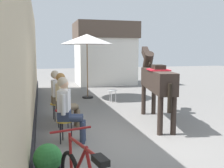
{
  "coord_description": "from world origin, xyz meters",
  "views": [
    {
      "loc": [
        -2.2,
        -5.24,
        1.92
      ],
      "look_at": [
        -0.4,
        1.2,
        1.05
      ],
      "focal_mm": 41.05,
      "sensor_mm": 36.0,
      "label": 1
    }
  ],
  "objects_px": {
    "seated_visitor_middle": "(64,98)",
    "satchel_bag": "(64,110)",
    "seated_visitor_near": "(67,106)",
    "seated_visitor_far": "(58,93)",
    "flower_planter_near": "(48,165)",
    "cafe_parasol": "(87,40)",
    "saddled_horse_center": "(156,79)",
    "spare_stool_white": "(112,92)"
  },
  "relations": [
    {
      "from": "seated_visitor_middle",
      "to": "satchel_bag",
      "type": "relative_size",
      "value": 4.96
    },
    {
      "from": "satchel_bag",
      "to": "seated_visitor_near",
      "type": "bearing_deg",
      "value": 95.95
    },
    {
      "from": "seated_visitor_far",
      "to": "flower_planter_near",
      "type": "distance_m",
      "value": 3.64
    },
    {
      "from": "seated_visitor_near",
      "to": "cafe_parasol",
      "type": "bearing_deg",
      "value": 75.14
    },
    {
      "from": "satchel_bag",
      "to": "flower_planter_near",
      "type": "bearing_deg",
      "value": 91.32
    },
    {
      "from": "satchel_bag",
      "to": "cafe_parasol",
      "type": "bearing_deg",
      "value": -106.35
    },
    {
      "from": "seated_visitor_far",
      "to": "saddled_horse_center",
      "type": "distance_m",
      "value": 2.69
    },
    {
      "from": "seated_visitor_middle",
      "to": "spare_stool_white",
      "type": "xyz_separation_m",
      "value": [
        2.02,
        2.84,
        -0.38
      ]
    },
    {
      "from": "cafe_parasol",
      "to": "saddled_horse_center",
      "type": "bearing_deg",
      "value": -74.07
    },
    {
      "from": "saddled_horse_center",
      "to": "flower_planter_near",
      "type": "xyz_separation_m",
      "value": [
        -2.91,
        -2.71,
        -0.82
      ]
    },
    {
      "from": "satchel_bag",
      "to": "seated_visitor_far",
      "type": "bearing_deg",
      "value": 82.98
    },
    {
      "from": "cafe_parasol",
      "to": "spare_stool_white",
      "type": "distance_m",
      "value": 2.37
    },
    {
      "from": "seated_visitor_near",
      "to": "cafe_parasol",
      "type": "xyz_separation_m",
      "value": [
        1.31,
        4.95,
        1.59
      ]
    },
    {
      "from": "flower_planter_near",
      "to": "saddled_horse_center",
      "type": "bearing_deg",
      "value": 42.98
    },
    {
      "from": "flower_planter_near",
      "to": "satchel_bag",
      "type": "relative_size",
      "value": 2.29
    },
    {
      "from": "spare_stool_white",
      "to": "seated_visitor_far",
      "type": "bearing_deg",
      "value": -136.29
    },
    {
      "from": "cafe_parasol",
      "to": "seated_visitor_near",
      "type": "bearing_deg",
      "value": -104.86
    },
    {
      "from": "seated_visitor_middle",
      "to": "saddled_horse_center",
      "type": "bearing_deg",
      "value": -1.36
    },
    {
      "from": "cafe_parasol",
      "to": "spare_stool_white",
      "type": "bearing_deg",
      "value": -55.88
    },
    {
      "from": "flower_planter_near",
      "to": "seated_visitor_near",
      "type": "bearing_deg",
      "value": 75.45
    },
    {
      "from": "seated_visitor_middle",
      "to": "flower_planter_near",
      "type": "xyz_separation_m",
      "value": [
        -0.49,
        -2.77,
        -0.44
      ]
    },
    {
      "from": "seated_visitor_far",
      "to": "cafe_parasol",
      "type": "xyz_separation_m",
      "value": [
        1.37,
        3.12,
        1.59
      ]
    },
    {
      "from": "seated_visitor_near",
      "to": "satchel_bag",
      "type": "bearing_deg",
      "value": 86.59
    },
    {
      "from": "seated_visitor_middle",
      "to": "seated_visitor_far",
      "type": "xyz_separation_m",
      "value": [
        -0.09,
        0.82,
        0.0
      ]
    },
    {
      "from": "seated_visitor_near",
      "to": "flower_planter_near",
      "type": "distance_m",
      "value": 1.87
    },
    {
      "from": "seated_visitor_middle",
      "to": "satchel_bag",
      "type": "bearing_deg",
      "value": 85.55
    },
    {
      "from": "seated_visitor_near",
      "to": "seated_visitor_far",
      "type": "relative_size",
      "value": 1.0
    },
    {
      "from": "spare_stool_white",
      "to": "satchel_bag",
      "type": "height_order",
      "value": "spare_stool_white"
    },
    {
      "from": "seated_visitor_near",
      "to": "satchel_bag",
      "type": "xyz_separation_m",
      "value": [
        0.15,
        2.54,
        -0.68
      ]
    },
    {
      "from": "seated_visitor_near",
      "to": "saddled_horse_center",
      "type": "bearing_deg",
      "value": 21.28
    },
    {
      "from": "seated_visitor_near",
      "to": "seated_visitor_far",
      "type": "height_order",
      "value": "same"
    },
    {
      "from": "spare_stool_white",
      "to": "saddled_horse_center",
      "type": "bearing_deg",
      "value": -82.19
    },
    {
      "from": "cafe_parasol",
      "to": "seated_visitor_far",
      "type": "bearing_deg",
      "value": -113.72
    },
    {
      "from": "saddled_horse_center",
      "to": "satchel_bag",
      "type": "height_order",
      "value": "saddled_horse_center"
    },
    {
      "from": "saddled_horse_center",
      "to": "flower_planter_near",
      "type": "distance_m",
      "value": 4.06
    },
    {
      "from": "saddled_horse_center",
      "to": "satchel_bag",
      "type": "xyz_separation_m",
      "value": [
        -2.3,
        1.58,
        -1.06
      ]
    },
    {
      "from": "flower_planter_near",
      "to": "satchel_bag",
      "type": "xyz_separation_m",
      "value": [
        0.61,
        4.29,
        -0.23
      ]
    },
    {
      "from": "spare_stool_white",
      "to": "satchel_bag",
      "type": "xyz_separation_m",
      "value": [
        -1.91,
        -1.32,
        -0.3
      ]
    },
    {
      "from": "seated_visitor_middle",
      "to": "seated_visitor_near",
      "type": "bearing_deg",
      "value": -91.83
    },
    {
      "from": "seated_visitor_middle",
      "to": "flower_planter_near",
      "type": "height_order",
      "value": "seated_visitor_middle"
    },
    {
      "from": "seated_visitor_middle",
      "to": "seated_visitor_far",
      "type": "relative_size",
      "value": 1.0
    },
    {
      "from": "flower_planter_near",
      "to": "cafe_parasol",
      "type": "xyz_separation_m",
      "value": [
        1.77,
        6.71,
        2.03
      ]
    }
  ]
}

